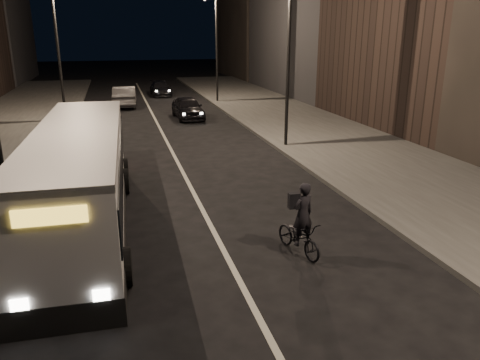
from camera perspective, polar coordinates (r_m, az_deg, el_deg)
ground at (r=11.23m, az=-0.17°, el=-12.00°), size 180.00×180.00×0.00m
sidewalk_right at (r=26.45m, az=9.99°, el=5.45°), size 7.00×70.00×0.16m
streetlight_right_mid at (r=22.82m, az=5.33°, el=17.10°), size 1.20×0.44×8.12m
streetlight_right_far at (r=38.24m, az=-3.30°, el=17.35°), size 1.20×0.44×8.12m
streetlight_left_far at (r=31.56m, az=-20.99°, el=16.20°), size 1.20×0.44×8.12m
city_bus at (r=14.31m, az=-18.81°, el=0.66°), size 2.81×11.01×2.95m
cyclist_on_bicycle at (r=12.21m, az=7.31°, el=-6.10°), size 1.04×1.83×2.00m
car_near at (r=31.56m, az=-6.39°, el=8.75°), size 1.88×4.31×1.44m
car_mid at (r=37.61m, az=-13.88°, el=9.88°), size 1.94×4.88×1.58m
car_far at (r=43.64m, az=-9.66°, el=10.92°), size 1.77×4.26×1.23m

